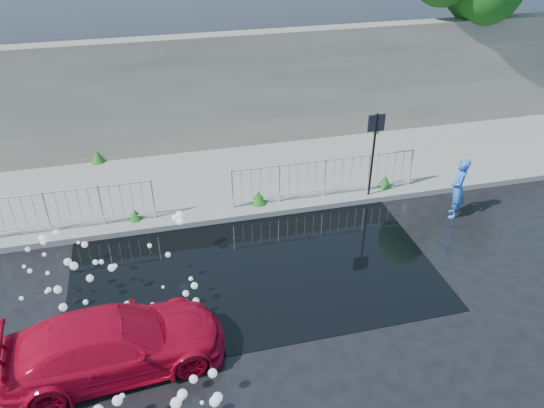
{
  "coord_description": "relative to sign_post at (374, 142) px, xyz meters",
  "views": [
    {
      "loc": [
        -1.35,
        -8.3,
        7.53
      ],
      "look_at": [
        1.2,
        1.93,
        1.0
      ],
      "focal_mm": 35.0,
      "sensor_mm": 36.0,
      "label": 1
    }
  ],
  "objects": [
    {
      "name": "curb",
      "position": [
        -4.2,
        -0.1,
        -1.64
      ],
      "size": [
        30.0,
        0.25,
        0.16
      ],
      "primitive_type": "cube",
      "color": "gray",
      "rests_on": "ground"
    },
    {
      "name": "retaining_wall",
      "position": [
        -4.2,
        4.1,
        0.18
      ],
      "size": [
        30.0,
        0.6,
        3.5
      ],
      "primitive_type": "cube",
      "color": "#605B51",
      "rests_on": "pavement"
    },
    {
      "name": "ground",
      "position": [
        -4.2,
        -3.1,
        -1.72
      ],
      "size": [
        90.0,
        90.0,
        0.0
      ],
      "primitive_type": "plane",
      "color": "black",
      "rests_on": "ground"
    },
    {
      "name": "weeds",
      "position": [
        -4.36,
        1.4,
        -1.41
      ],
      "size": [
        12.17,
        3.93,
        0.37
      ],
      "color": "#1D4412",
      "rests_on": "pavement"
    },
    {
      "name": "railing_right",
      "position": [
        -1.2,
        0.25,
        -0.99
      ],
      "size": [
        5.05,
        0.05,
        1.1
      ],
      "color": "silver",
      "rests_on": "pavement"
    },
    {
      "name": "pavement",
      "position": [
        -4.2,
        1.9,
        -1.65
      ],
      "size": [
        30.0,
        4.0,
        0.15
      ],
      "primitive_type": "cube",
      "color": "gray",
      "rests_on": "ground"
    },
    {
      "name": "railing_left",
      "position": [
        -8.2,
        0.25,
        -0.99
      ],
      "size": [
        5.05,
        0.05,
        1.1
      ],
      "color": "silver",
      "rests_on": "pavement"
    },
    {
      "name": "sign_post",
      "position": [
        0.0,
        0.0,
        0.0
      ],
      "size": [
        0.45,
        0.06,
        2.5
      ],
      "color": "black",
      "rests_on": "ground"
    },
    {
      "name": "person",
      "position": [
        1.83,
        -1.29,
        -0.91
      ],
      "size": [
        0.63,
        0.71,
        1.63
      ],
      "primitive_type": "imported",
      "rotation": [
        0.0,
        0.0,
        -2.09
      ],
      "color": "blue",
      "rests_on": "ground"
    },
    {
      "name": "puddle",
      "position": [
        -3.7,
        -2.1,
        -1.72
      ],
      "size": [
        8.0,
        5.0,
        0.01
      ],
      "primitive_type": "cube",
      "color": "black",
      "rests_on": "ground"
    },
    {
      "name": "water_spray",
      "position": [
        -6.46,
        -3.57,
        -1.0
      ],
      "size": [
        3.44,
        5.39,
        1.15
      ],
      "color": "white",
      "rests_on": "ground"
    },
    {
      "name": "red_car",
      "position": [
        -6.65,
        -4.32,
        -1.16
      ],
      "size": [
        4.02,
        1.9,
        1.13
      ],
      "primitive_type": "imported",
      "rotation": [
        0.0,
        0.0,
        1.65
      ],
      "color": "#AC0620",
      "rests_on": "ground"
    }
  ]
}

